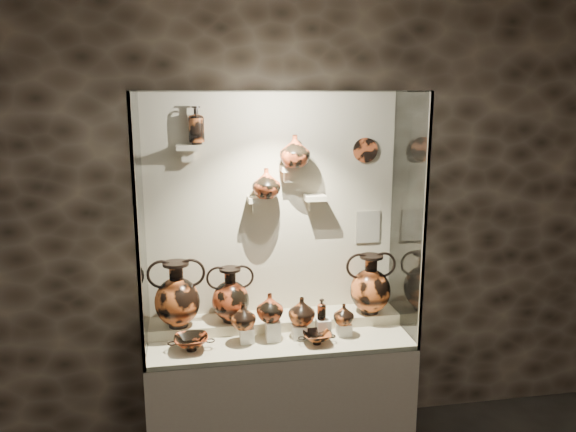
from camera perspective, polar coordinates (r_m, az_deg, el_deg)
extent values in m
cube|color=#2B221B|center=(3.82, -1.65, 0.49)|extent=(5.00, 0.02, 3.20)
cube|color=beige|center=(3.95, -0.83, -17.78)|extent=(1.70, 0.60, 0.80)
cube|color=beige|center=(3.76, -0.86, -12.31)|extent=(1.68, 0.58, 0.03)
cube|color=beige|center=(3.91, -1.27, -10.78)|extent=(1.70, 0.25, 0.10)
cube|color=beige|center=(3.81, -1.64, 0.47)|extent=(1.70, 0.03, 1.60)
cube|color=white|center=(3.22, -0.07, -1.74)|extent=(1.70, 0.01, 1.60)
cube|color=white|center=(3.48, -14.79, -1.09)|extent=(0.01, 0.60, 1.60)
cube|color=white|center=(3.73, 12.05, -0.06)|extent=(0.01, 0.60, 1.60)
cube|color=white|center=(3.42, -0.94, 12.54)|extent=(1.70, 0.60, 0.01)
cube|color=gray|center=(3.20, -15.10, -2.28)|extent=(0.02, 0.02, 1.60)
cube|color=gray|center=(3.47, 13.72, -1.08)|extent=(0.02, 0.02, 1.60)
cube|color=silver|center=(3.66, -4.21, -11.92)|extent=(0.09, 0.09, 0.10)
cube|color=silver|center=(3.68, -1.52, -11.55)|extent=(0.09, 0.09, 0.13)
cube|color=silver|center=(3.71, 1.13, -11.65)|extent=(0.09, 0.09, 0.09)
cube|color=silver|center=(3.74, 3.59, -11.25)|extent=(0.09, 0.09, 0.12)
cube|color=silver|center=(3.78, 5.69, -11.35)|extent=(0.09, 0.09, 0.08)
cube|color=beige|center=(3.63, -10.19, 6.88)|extent=(0.14, 0.12, 0.04)
cube|color=beige|center=(3.71, -3.01, 1.70)|extent=(0.14, 0.12, 0.04)
cube|color=beige|center=(3.70, 0.04, 4.84)|extent=(0.10, 0.12, 0.04)
cube|color=beige|center=(3.77, 2.74, 1.88)|extent=(0.14, 0.12, 0.04)
imported|color=#BC5524|center=(3.60, -4.56, -10.10)|extent=(0.21, 0.21, 0.17)
imported|color=#A63E1D|center=(3.63, -1.87, -9.22)|extent=(0.23, 0.23, 0.18)
imported|color=#BC5524|center=(3.68, 1.39, -9.60)|extent=(0.21, 0.21, 0.18)
imported|color=#BC5524|center=(3.72, 5.67, -9.89)|extent=(0.14, 0.14, 0.14)
imported|color=#A63E1D|center=(3.65, -2.21, 3.37)|extent=(0.23, 0.23, 0.19)
imported|color=#A63E1D|center=(3.65, 0.70, 6.64)|extent=(0.24, 0.24, 0.21)
cylinder|color=#BE4E25|center=(3.87, 7.85, 6.65)|extent=(0.17, 0.02, 0.17)
cube|color=beige|center=(3.97, 8.12, -1.09)|extent=(0.17, 0.01, 0.23)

